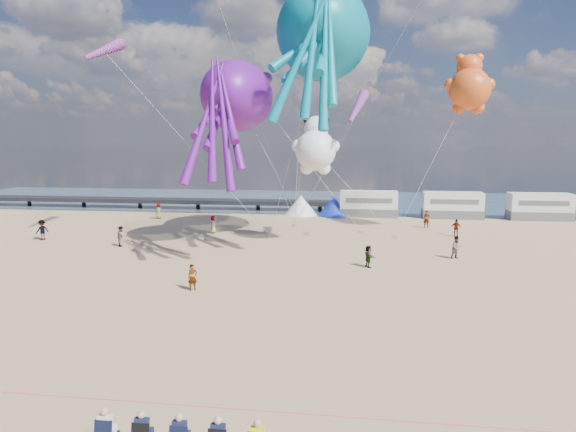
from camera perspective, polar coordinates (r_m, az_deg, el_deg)
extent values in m
plane|color=tan|center=(22.73, -5.12, -14.40)|extent=(120.00, 120.00, 0.00)
plane|color=#334E62|center=(76.07, 4.19, 1.68)|extent=(120.00, 120.00, 0.00)
cube|color=black|center=(72.70, -19.02, 1.72)|extent=(60.00, 3.00, 0.50)
cube|color=silver|center=(60.86, 8.94, 1.35)|extent=(6.60, 2.50, 3.00)
cube|color=silver|center=(61.78, 17.78, 1.16)|extent=(6.60, 2.50, 3.00)
cube|color=silver|center=(64.11, 26.17, 0.95)|extent=(6.60, 2.50, 3.00)
cone|color=white|center=(61.26, 1.43, 1.21)|extent=(4.00, 4.00, 2.40)
cone|color=#1933CC|center=(60.95, 5.17, 1.14)|extent=(4.00, 4.00, 2.40)
cylinder|color=#F2338C|center=(18.36, -8.84, -20.22)|extent=(34.00, 0.03, 0.03)
imported|color=tan|center=(31.05, -10.56, -6.72)|extent=(0.68, 0.64, 1.57)
imported|color=#7F6659|center=(60.26, -14.18, 0.55)|extent=(0.65, 0.43, 1.78)
imported|color=#7F6659|center=(45.35, -18.04, -2.15)|extent=(0.80, 0.97, 1.70)
imported|color=#7F6659|center=(50.76, -25.65, -1.41)|extent=(1.04, 1.12, 1.83)
imported|color=#7F6659|center=(50.06, 18.16, -1.25)|extent=(1.09, 0.69, 1.61)
imported|color=#7F6659|center=(36.47, 8.92, -4.45)|extent=(0.72, 0.97, 1.54)
imported|color=#7F6659|center=(54.02, 15.14, -0.35)|extent=(1.76, 0.96, 1.81)
imported|color=#7F6659|center=(49.74, -8.31, -0.94)|extent=(0.46, 0.65, 1.69)
imported|color=#7F6659|center=(40.55, 18.22, -3.36)|extent=(0.99, 0.85, 1.71)
cube|color=gray|center=(47.35, -2.01, -2.23)|extent=(0.50, 0.35, 0.22)
cube|color=gray|center=(48.54, 2.08, -1.97)|extent=(0.50, 0.35, 0.22)
cube|color=gray|center=(47.67, 11.72, -2.33)|extent=(0.50, 0.35, 0.22)
cube|color=gray|center=(49.76, 8.12, -1.79)|extent=(0.50, 0.35, 0.22)
cube|color=gray|center=(53.08, 0.73, -1.08)|extent=(0.50, 0.35, 0.22)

